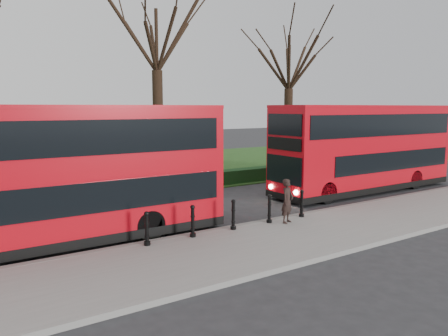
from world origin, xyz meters
TOP-DOWN VIEW (x-y plane):
  - ground at (0.00, 0.00)m, footprint 120.00×120.00m
  - pavement at (0.00, -3.00)m, footprint 60.00×4.00m
  - kerb at (0.00, -1.00)m, footprint 60.00×0.25m
  - grass_verge at (0.00, 15.00)m, footprint 60.00×18.00m
  - hedge at (0.00, 6.80)m, footprint 60.00×0.90m
  - yellow_line_outer at (0.00, -0.70)m, footprint 60.00×0.10m
  - yellow_line_inner at (0.00, -0.50)m, footprint 60.00×0.10m
  - tree_mid at (2.00, 10.00)m, footprint 7.46×7.46m
  - tree_right at (12.00, 10.00)m, footprint 6.52×6.52m
  - bollard_row at (-0.53, -1.35)m, footprint 6.51×0.15m
  - bus_lead at (-5.90, 0.64)m, footprint 10.99×2.52m
  - bus_rear at (9.55, 1.29)m, footprint 11.07×2.54m
  - pedestrian at (1.60, -1.70)m, footprint 0.69×0.59m

SIDE VIEW (x-z plane):
  - ground at x=0.00m, z-range 0.00..0.00m
  - yellow_line_outer at x=0.00m, z-range 0.00..0.01m
  - yellow_line_inner at x=0.00m, z-range 0.00..0.01m
  - grass_verge at x=0.00m, z-range 0.00..0.06m
  - pavement at x=0.00m, z-range 0.00..0.15m
  - kerb at x=0.00m, z-range -0.01..0.15m
  - hedge at x=0.00m, z-range 0.00..0.80m
  - bollard_row at x=-0.53m, z-range 0.15..1.15m
  - pedestrian at x=1.60m, z-range 0.15..1.76m
  - bus_lead at x=-5.90m, z-range 0.02..4.39m
  - bus_rear at x=9.55m, z-range 0.02..4.42m
  - tree_right at x=12.00m, z-range 2.30..12.49m
  - tree_mid at x=2.00m, z-range 2.65..14.30m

